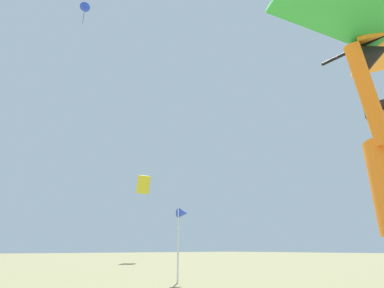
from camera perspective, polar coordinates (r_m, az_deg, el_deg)
The scene contains 4 objects.
held_stunt_kite at distance 2.53m, azimuth 32.35°, elevation 17.73°, with size 1.87×0.99×0.41m.
distant_kite_yellow_far_center at distance 19.87m, azimuth -9.21°, elevation -7.63°, with size 1.07×1.27×1.36m.
distant_kite_blue_mid_right at distance 31.75m, azimuth -19.79°, elevation 23.13°, with size 1.19×1.29×2.26m.
marker_flag at distance 7.70m, azimuth -1.85°, elevation -13.83°, with size 0.30×0.24×1.72m.
Camera 1 is at (-1.80, -0.28, 0.75)m, focal length 27.95 mm.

